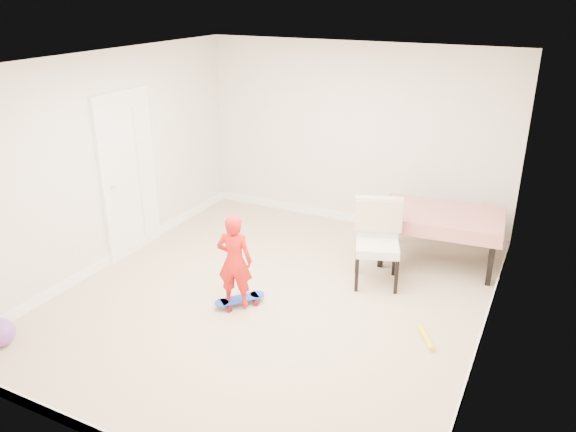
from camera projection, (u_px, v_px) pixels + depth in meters
The scene contains 16 objects.
ground at pixel (272, 298), 6.34m from camera, with size 5.00×5.00×0.00m, color tan.
ceiling at pixel (269, 64), 5.36m from camera, with size 4.50×5.00×0.04m, color white.
wall_back at pixel (354, 137), 7.90m from camera, with size 4.50×0.04×2.60m, color silver.
wall_front at pixel (99, 300), 3.80m from camera, with size 4.50×0.04×2.60m, color silver.
wall_left at pixel (108, 162), 6.77m from camera, with size 0.04×5.00×2.60m, color silver.
wall_right at pixel (494, 228), 4.93m from camera, with size 0.04×5.00×2.60m, color silver.
door at pixel (128, 177), 7.12m from camera, with size 0.10×0.94×2.11m, color white.
baseboard_back at pixel (350, 218), 8.38m from camera, with size 4.50×0.02×0.12m, color white.
baseboard_left at pixel (119, 254), 7.24m from camera, with size 0.02×5.00×0.12m, color white.
baseboard_right at pixel (477, 346), 5.40m from camera, with size 0.02×5.00×0.12m, color white.
dining_table at pixel (439, 238), 7.04m from camera, with size 1.47×0.93×0.69m, color red, non-canonical shape.
dining_chair at pixel (377, 244), 6.49m from camera, with size 0.55×0.63×1.00m, color beige, non-canonical shape.
skateboard at pixel (240, 301), 6.19m from camera, with size 0.58×0.21×0.09m, color blue, non-canonical shape.
child at pixel (235, 264), 5.98m from camera, with size 0.38×0.25×1.05m, color red.
balloon at pixel (0, 332), 5.47m from camera, with size 0.28×0.28×0.28m, color purple.
foam_toy at pixel (426, 337), 5.58m from camera, with size 0.06×0.06×0.40m, color yellow.
Camera 1 is at (2.62, -4.86, 3.27)m, focal length 35.00 mm.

